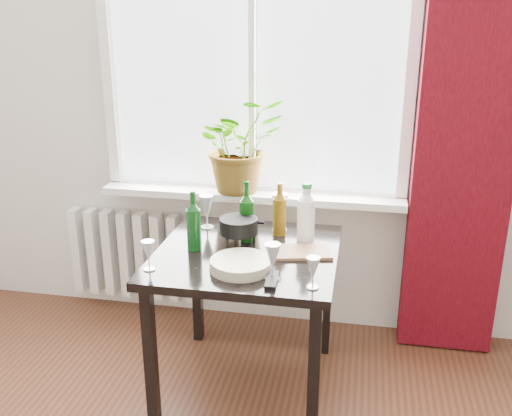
% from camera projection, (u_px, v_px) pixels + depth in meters
% --- Properties ---
extents(window, '(1.72, 0.08, 1.62)m').
position_uv_depth(window, '(253.00, 53.00, 3.05)').
color(window, white).
rests_on(window, ground).
extents(windowsill, '(1.72, 0.20, 0.04)m').
position_uv_depth(windowsill, '(251.00, 195.00, 3.23)').
color(windowsill, white).
rests_on(windowsill, ground).
extents(curtain, '(0.50, 0.12, 2.56)m').
position_uv_depth(curtain, '(469.00, 120.00, 2.85)').
color(curtain, '#3C050C').
rests_on(curtain, ground).
extents(radiator, '(0.80, 0.10, 0.55)m').
position_uv_depth(radiator, '(134.00, 254.00, 3.54)').
color(radiator, white).
rests_on(radiator, ground).
extents(table, '(0.85, 0.85, 0.74)m').
position_uv_depth(table, '(247.00, 269.00, 2.72)').
color(table, black).
rests_on(table, ground).
extents(potted_plant, '(0.63, 0.61, 0.53)m').
position_uv_depth(potted_plant, '(239.00, 145.00, 3.15)').
color(potted_plant, '#377C21').
rests_on(potted_plant, windowsill).
extents(wine_bottle_left, '(0.08, 0.08, 0.29)m').
position_uv_depth(wine_bottle_left, '(194.00, 220.00, 2.67)').
color(wine_bottle_left, '#0B3A11').
rests_on(wine_bottle_left, table).
extents(wine_bottle_right, '(0.07, 0.07, 0.30)m').
position_uv_depth(wine_bottle_right, '(247.00, 211.00, 2.77)').
color(wine_bottle_right, '#0B3D0D').
rests_on(wine_bottle_right, table).
extents(bottle_amber, '(0.08, 0.08, 0.28)m').
position_uv_depth(bottle_amber, '(280.00, 209.00, 2.85)').
color(bottle_amber, '#66430B').
rests_on(bottle_amber, table).
extents(cleaning_bottle, '(0.11, 0.11, 0.30)m').
position_uv_depth(cleaning_bottle, '(306.00, 212.00, 2.76)').
color(cleaning_bottle, white).
rests_on(cleaning_bottle, table).
extents(wineglass_front_right, '(0.09, 0.09, 0.16)m').
position_uv_depth(wineglass_front_right, '(272.00, 261.00, 2.38)').
color(wineglass_front_right, silver).
rests_on(wineglass_front_right, table).
extents(wineglass_far_right, '(0.08, 0.08, 0.14)m').
position_uv_depth(wineglass_far_right, '(313.00, 272.00, 2.31)').
color(wineglass_far_right, '#B5BCC3').
rests_on(wineglass_far_right, table).
extents(wineglass_back_center, '(0.11, 0.11, 0.20)m').
position_uv_depth(wineglass_back_center, '(280.00, 212.00, 2.91)').
color(wineglass_back_center, silver).
rests_on(wineglass_back_center, table).
extents(wineglass_back_left, '(0.10, 0.10, 0.18)m').
position_uv_depth(wineglass_back_left, '(207.00, 211.00, 2.95)').
color(wineglass_back_left, '#B1B9BE').
rests_on(wineglass_back_left, table).
extents(wineglass_front_left, '(0.06, 0.06, 0.14)m').
position_uv_depth(wineglass_front_left, '(149.00, 255.00, 2.47)').
color(wineglass_front_left, silver).
rests_on(wineglass_front_left, table).
extents(plate_stack, '(0.32, 0.32, 0.05)m').
position_uv_depth(plate_stack, '(241.00, 264.00, 2.49)').
color(plate_stack, beige).
rests_on(plate_stack, table).
extents(fondue_pot, '(0.27, 0.25, 0.14)m').
position_uv_depth(fondue_pot, '(239.00, 232.00, 2.72)').
color(fondue_pot, black).
rests_on(fondue_pot, table).
extents(tv_remote, '(0.06, 0.16, 0.02)m').
position_uv_depth(tv_remote, '(272.00, 280.00, 2.38)').
color(tv_remote, black).
rests_on(tv_remote, table).
extents(cutting_board, '(0.30, 0.23, 0.01)m').
position_uv_depth(cutting_board, '(302.00, 252.00, 2.66)').
color(cutting_board, '#8C613F').
rests_on(cutting_board, table).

